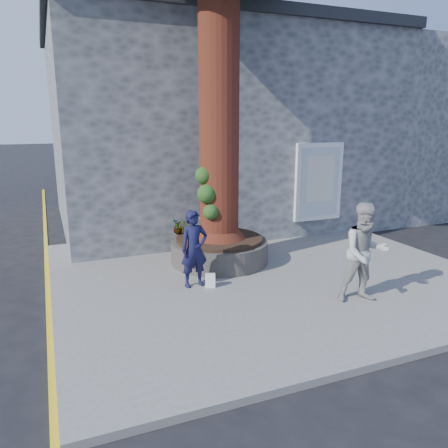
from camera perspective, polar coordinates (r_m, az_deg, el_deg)
name	(u,v)px	position (r m, az deg, el deg)	size (l,w,h in m)	color
ground	(219,303)	(8.55, -0.61, -10.26)	(120.00, 120.00, 0.00)	black
pavement	(265,273)	(9.95, 5.33, -6.42)	(9.00, 8.00, 0.12)	slate
yellow_line	(49,308)	(8.96, -21.91, -10.13)	(0.10, 30.00, 0.01)	yellow
stone_shop	(209,127)	(15.43, -1.93, 12.50)	(10.30, 8.30, 6.30)	#4D5052
neighbour_shop	(390,130)	(19.71, 20.89, 11.42)	(6.00, 8.00, 6.00)	#4D5052
planter	(219,250)	(10.42, -0.60, -3.38)	(2.30, 2.30, 0.60)	black
man	(194,249)	(8.81, -3.92, -3.26)	(0.57, 0.38, 1.57)	#121333
woman	(365,253)	(8.44, 17.95, -3.62)	(0.91, 0.71, 1.87)	#A3A29C
shopping_bag	(210,280)	(8.93, -1.81, -7.38)	(0.20, 0.12, 0.28)	white
plant_a	(175,226)	(10.74, -6.37, -0.23)	(0.19, 0.13, 0.37)	gray
plant_b	(203,222)	(11.02, -2.80, 0.26)	(0.22, 0.21, 0.39)	gray
plant_c	(179,228)	(10.64, -5.96, -0.46)	(0.18, 0.18, 0.33)	gray
plant_d	(183,226)	(10.88, -5.35, -0.23)	(0.26, 0.23, 0.29)	gray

